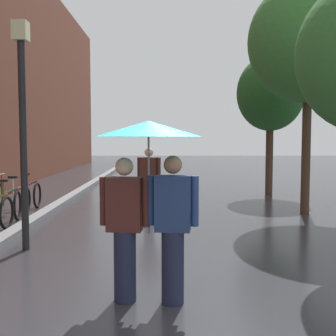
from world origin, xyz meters
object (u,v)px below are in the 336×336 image
pedestrian_walking_midground (149,182)px  street_lamp_post (23,117)px  street_tree_2 (270,94)px  couple_under_umbrella (149,178)px  parked_bicycle_4 (18,194)px  parked_bicycle_3 (5,199)px  street_tree_1 (309,41)px

pedestrian_walking_midground → street_lamp_post: bearing=-123.8°
street_tree_2 → couple_under_umbrella: bearing=-111.7°
parked_bicycle_4 → street_lamp_post: bearing=-69.1°
parked_bicycle_3 → pedestrian_walking_midground: bearing=-6.2°
street_tree_1 → street_tree_2: bearing=90.2°
couple_under_umbrella → street_lamp_post: 3.27m
street_tree_2 → couple_under_umbrella: street_tree_2 is taller
street_lamp_post → parked_bicycle_4: bearing=110.9°
street_tree_2 → street_lamp_post: bearing=-129.9°
parked_bicycle_4 → pedestrian_walking_midground: size_ratio=0.66×
street_tree_2 → street_lamp_post: 9.29m
street_tree_1 → pedestrian_walking_midground: 5.25m
street_tree_2 → street_lamp_post: (-5.92, -7.07, -1.12)m
street_tree_2 → parked_bicycle_3: street_tree_2 is taller
parked_bicycle_4 → couple_under_umbrella: size_ratio=0.53×
street_lamp_post → couple_under_umbrella: bearing=-46.0°
street_lamp_post → pedestrian_walking_midground: bearing=56.2°
parked_bicycle_3 → street_tree_2: bearing=26.1°
parked_bicycle_4 → street_tree_1: bearing=-6.0°
parked_bicycle_3 → street_lamp_post: street_lamp_post is taller
couple_under_umbrella → street_tree_1: bearing=56.8°
street_tree_1 → parked_bicycle_3: 8.52m
street_tree_1 → couple_under_umbrella: bearing=-123.2°
street_tree_1 → pedestrian_walking_midground: size_ratio=3.48×
street_tree_2 → parked_bicycle_3: size_ratio=4.29×
street_tree_1 → pedestrian_walking_midground: street_tree_1 is taller
couple_under_umbrella → pedestrian_walking_midground: size_ratio=1.26×
street_lamp_post → street_tree_1: bearing=30.1°
street_tree_1 → pedestrian_walking_midground: bearing=-173.3°
parked_bicycle_3 → parked_bicycle_4: same height
parked_bicycle_3 → pedestrian_walking_midground: (3.63, -0.39, 0.48)m
street_tree_1 → street_tree_2: (-0.01, 3.63, -0.90)m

